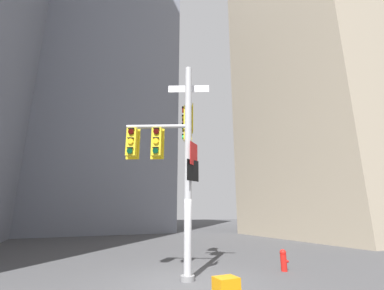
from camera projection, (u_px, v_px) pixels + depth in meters
name	position (u px, v px, depth m)	size (l,w,h in m)	color
ground	(188.00, 281.00, 8.02)	(120.00, 120.00, 0.00)	#474749
building_tower_right	(314.00, 21.00, 28.20)	(13.24, 13.24, 44.61)	tan
building_mid_block	(100.00, 57.00, 36.09)	(17.18, 17.18, 46.35)	slate
signal_pole_assembly	(177.00, 146.00, 9.61)	(3.27, 2.90, 7.42)	#B2B2B5
fire_hydrant	(284.00, 260.00, 9.43)	(0.33, 0.23, 0.75)	red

